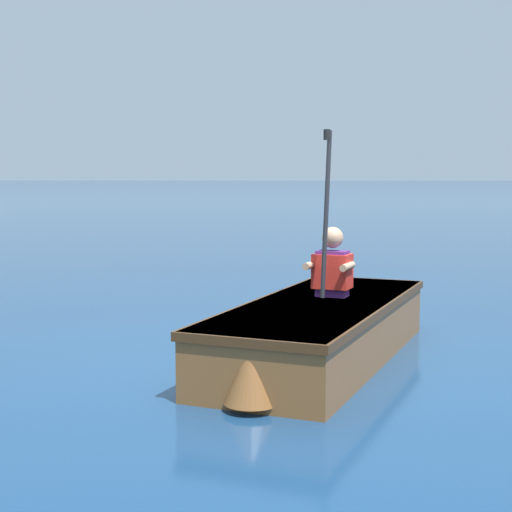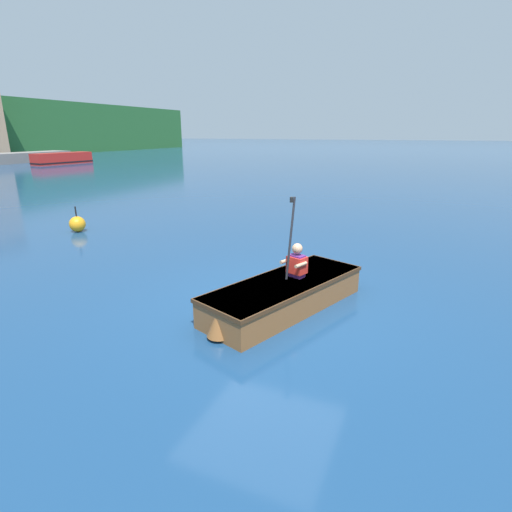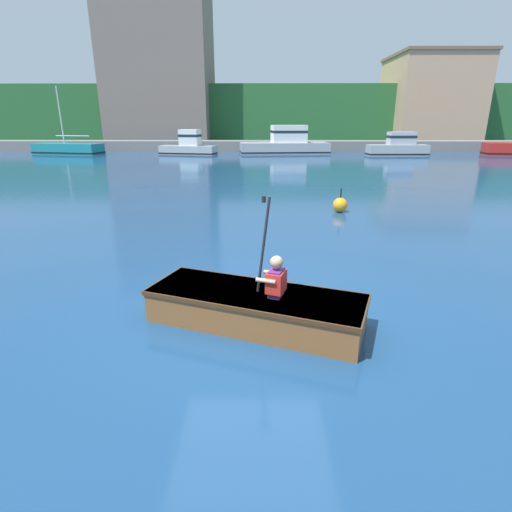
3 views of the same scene
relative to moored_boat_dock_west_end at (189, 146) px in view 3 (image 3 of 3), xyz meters
The scene contains 12 objects.
ground_plane 29.12m from the moored_boat_dock_west_end, 78.49° to the right, with size 300.00×300.00×0.00m, color navy.
shoreline_ridge 24.11m from the moored_boat_dock_west_end, 75.98° to the left, with size 120.00×20.00×6.50m.
waterfront_warehouse_left 17.96m from the moored_boat_dock_west_end, 109.53° to the left, with size 11.44×9.85×17.18m.
waterfront_office_block_center 29.81m from the moored_boat_dock_west_end, 31.38° to the left, with size 9.29×9.89×9.66m.
marina_dock 7.39m from the moored_boat_dock_west_end, 38.15° to the left, with size 50.38×2.40×0.90m.
moored_boat_dock_west_end is the anchor object (origin of this frame).
moored_boat_dock_west_inner 10.17m from the moored_boat_dock_west_end, behind, with size 6.00×3.07×5.28m.
moored_boat_dock_center_near 8.10m from the moored_boat_dock_west_end, ahead, with size 7.67×3.47×2.30m.
moored_boat_dock_center_far 16.88m from the moored_boat_dock_west_end, ahead, with size 4.82×1.58×1.82m.
rowboat_foreground 29.42m from the moored_boat_dock_west_end, 78.58° to the right, with size 3.09×1.96×0.46m.
person_paddler 29.58m from the moored_boat_dock_west_end, 78.06° to the right, with size 0.42×0.42×1.31m.
channel_buoy 23.28m from the moored_boat_dock_west_end, 68.99° to the right, with size 0.44×0.44×0.72m.
Camera 3 is at (0.12, -5.23, 2.65)m, focal length 28.00 mm.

